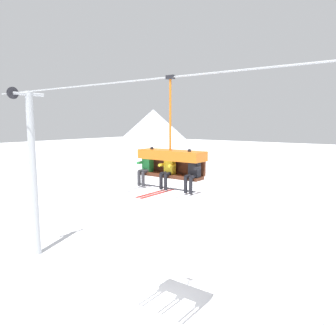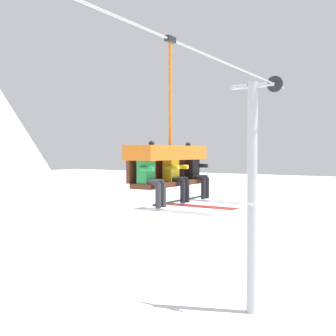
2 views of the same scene
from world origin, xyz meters
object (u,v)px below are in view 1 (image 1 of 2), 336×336
skier_black (192,171)px  lift_tower_near (33,171)px  skier_green (145,166)px  skier_yellow (167,169)px  chairlift_chair (172,159)px

skier_black → lift_tower_near: bearing=174.8°
skier_green → skier_yellow: (0.91, -0.01, -0.02)m
skier_black → chairlift_chair: bearing=166.8°
chairlift_chair → skier_yellow: size_ratio=2.02×
skier_yellow → skier_black: 0.91m
chairlift_chair → skier_black: 0.98m
skier_black → skier_green: bearing=180.0°
lift_tower_near → skier_yellow: bearing=-5.8°
chairlift_chair → skier_green: size_ratio=2.02×
chairlift_chair → skier_yellow: 0.38m
lift_tower_near → skier_green: bearing=-6.4°
chairlift_chair → lift_tower_near: bearing=175.6°
skier_black → skier_yellow: bearing=-179.6°
lift_tower_near → chairlift_chair: bearing=-4.4°
chairlift_chair → skier_green: 0.98m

